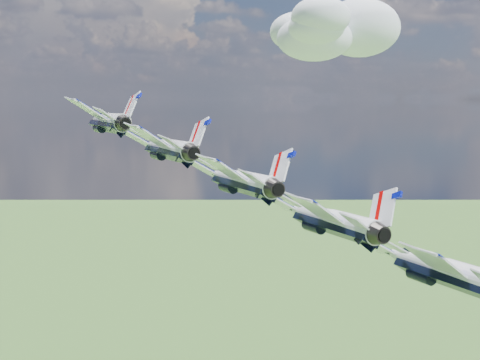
{
  "coord_description": "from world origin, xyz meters",
  "views": [
    {
      "loc": [
        -6.13,
        -50.45,
        149.63
      ],
      "look_at": [
        0.07,
        13.04,
        141.92
      ],
      "focal_mm": 50.0,
      "sensor_mm": 36.0,
      "label": 1
    }
  ],
  "objects_px": {
    "jet_0": "(107,121)",
    "jet_4": "(441,269)",
    "jet_1": "(167,148)",
    "jet_2": "(240,180)",
    "jet_3": "(329,219)"
  },
  "relations": [
    {
      "from": "jet_0",
      "to": "jet_4",
      "type": "xyz_separation_m",
      "value": [
        27.99,
        -30.61,
        -10.38
      ]
    },
    {
      "from": "jet_1",
      "to": "jet_2",
      "type": "relative_size",
      "value": 1.0
    },
    {
      "from": "jet_2",
      "to": "jet_3",
      "type": "bearing_deg",
      "value": -67.53
    },
    {
      "from": "jet_3",
      "to": "jet_0",
      "type": "bearing_deg",
      "value": 112.47
    },
    {
      "from": "jet_1",
      "to": "jet_3",
      "type": "height_order",
      "value": "jet_1"
    },
    {
      "from": "jet_0",
      "to": "jet_2",
      "type": "bearing_deg",
      "value": -67.53
    },
    {
      "from": "jet_2",
      "to": "jet_3",
      "type": "height_order",
      "value": "jet_2"
    },
    {
      "from": "jet_0",
      "to": "jet_1",
      "type": "relative_size",
      "value": 1.0
    },
    {
      "from": "jet_1",
      "to": "jet_3",
      "type": "bearing_deg",
      "value": -67.53
    },
    {
      "from": "jet_0",
      "to": "jet_4",
      "type": "height_order",
      "value": "jet_0"
    },
    {
      "from": "jet_0",
      "to": "jet_3",
      "type": "height_order",
      "value": "jet_0"
    },
    {
      "from": "jet_1",
      "to": "jet_2",
      "type": "height_order",
      "value": "jet_1"
    },
    {
      "from": "jet_1",
      "to": "jet_4",
      "type": "distance_m",
      "value": 32.07
    },
    {
      "from": "jet_2",
      "to": "jet_4",
      "type": "height_order",
      "value": "jet_2"
    },
    {
      "from": "jet_0",
      "to": "jet_1",
      "type": "bearing_deg",
      "value": -67.53
    }
  ]
}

